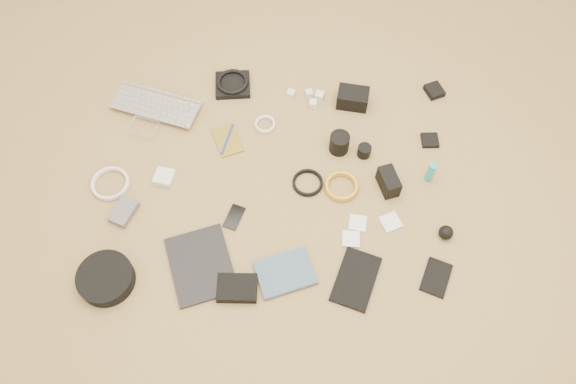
{
  "coord_description": "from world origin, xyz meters",
  "views": [
    {
      "loc": [
        0.05,
        -1.09,
        1.92
      ],
      "look_at": [
        0.05,
        -0.03,
        0.02
      ],
      "focal_mm": 35.0,
      "sensor_mm": 36.0,
      "label": 1
    }
  ],
  "objects_px": {
    "laptop": "(151,116)",
    "paperback": "(292,292)",
    "phone": "(234,217)",
    "dslr_camera": "(353,98)",
    "tablet": "(201,265)",
    "headphone_case": "(106,278)"
  },
  "relations": [
    {
      "from": "dslr_camera",
      "to": "headphone_case",
      "type": "xyz_separation_m",
      "value": [
        -0.92,
        -0.8,
        -0.01
      ]
    },
    {
      "from": "laptop",
      "to": "headphone_case",
      "type": "xyz_separation_m",
      "value": [
        -0.07,
        -0.73,
        0.01
      ]
    },
    {
      "from": "laptop",
      "to": "headphone_case",
      "type": "bearing_deg",
      "value": -77.44
    },
    {
      "from": "tablet",
      "to": "headphone_case",
      "type": "xyz_separation_m",
      "value": [
        -0.33,
        -0.06,
        0.02
      ]
    },
    {
      "from": "tablet",
      "to": "laptop",
      "type": "bearing_deg",
      "value": 93.68
    },
    {
      "from": "laptop",
      "to": "tablet",
      "type": "xyz_separation_m",
      "value": [
        0.26,
        -0.67,
        -0.01
      ]
    },
    {
      "from": "tablet",
      "to": "dslr_camera",
      "type": "bearing_deg",
      "value": 33.76
    },
    {
      "from": "tablet",
      "to": "phone",
      "type": "height_order",
      "value": "tablet"
    },
    {
      "from": "tablet",
      "to": "phone",
      "type": "bearing_deg",
      "value": 42.59
    },
    {
      "from": "dslr_camera",
      "to": "phone",
      "type": "distance_m",
      "value": 0.73
    },
    {
      "from": "tablet",
      "to": "paperback",
      "type": "height_order",
      "value": "paperback"
    },
    {
      "from": "paperback",
      "to": "phone",
      "type": "bearing_deg",
      "value": 17.98
    },
    {
      "from": "laptop",
      "to": "paperback",
      "type": "bearing_deg",
      "value": -34.32
    },
    {
      "from": "dslr_camera",
      "to": "phone",
      "type": "height_order",
      "value": "dslr_camera"
    },
    {
      "from": "tablet",
      "to": "paperback",
      "type": "xyz_separation_m",
      "value": [
        0.33,
        -0.1,
        0.0
      ]
    },
    {
      "from": "headphone_case",
      "to": "laptop",
      "type": "bearing_deg",
      "value": 84.48
    },
    {
      "from": "phone",
      "to": "dslr_camera",
      "type": "bearing_deg",
      "value": 69.39
    },
    {
      "from": "phone",
      "to": "headphone_case",
      "type": "relative_size",
      "value": 0.51
    },
    {
      "from": "dslr_camera",
      "to": "tablet",
      "type": "relative_size",
      "value": 0.47
    },
    {
      "from": "headphone_case",
      "to": "paperback",
      "type": "xyz_separation_m",
      "value": [
        0.66,
        -0.04,
        -0.02
      ]
    },
    {
      "from": "tablet",
      "to": "phone",
      "type": "distance_m",
      "value": 0.23
    },
    {
      "from": "dslr_camera",
      "to": "paperback",
      "type": "xyz_separation_m",
      "value": [
        -0.26,
        -0.85,
        -0.03
      ]
    }
  ]
}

